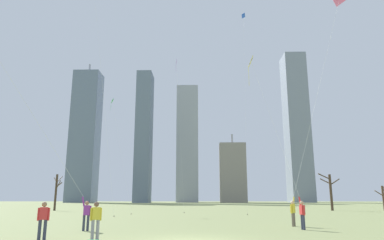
{
  "coord_description": "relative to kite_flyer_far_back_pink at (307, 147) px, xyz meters",
  "views": [
    {
      "loc": [
        0.44,
        -15.62,
        1.77
      ],
      "look_at": [
        0.0,
        6.0,
        6.61
      ],
      "focal_mm": 32.78,
      "sensor_mm": 36.0,
      "label": 1
    }
  ],
  "objects": [
    {
      "name": "kite_flyer_far_back_pink",
      "position": [
        0.0,
        0.0,
        0.0
      ],
      "size": [
        7.46,
        5.22,
        19.87
      ],
      "color": "#726656",
      "rests_on": "ground"
    },
    {
      "name": "kite_flyer_foreground_right_yellow",
      "position": [
        -2.0,
        -2.76,
        -2.41
      ],
      "size": [
        2.2,
        5.93,
        12.98
      ],
      "color": "#33384C",
      "rests_on": "ground"
    },
    {
      "name": "kite_flyer_midfield_right_white",
      "position": [
        -16.03,
        -6.02,
        -0.75
      ],
      "size": [
        9.09,
        5.82,
        16.24
      ],
      "color": "#33384C",
      "rests_on": "ground"
    },
    {
      "name": "bystander_strolling_midfield",
      "position": [
        -14.55,
        -8.92,
        -4.44
      ],
      "size": [
        0.49,
        0.3,
        1.62
      ],
      "color": "#33384C",
      "rests_on": "ground"
    },
    {
      "name": "bystander_watching_nearby",
      "position": [
        -12.22,
        -8.91,
        -4.44
      ],
      "size": [
        0.46,
        0.33,
        1.62
      ],
      "color": "gray",
      "rests_on": "ground"
    },
    {
      "name": "distant_kite_drifting_right_green",
      "position": [
        -19.32,
        21.78,
        7.93
      ],
      "size": [
        4.67,
        6.83,
        15.61
      ],
      "color": "green",
      "rests_on": "ground"
    },
    {
      "name": "distant_kite_high_overhead_purple",
      "position": [
        -10.96,
        25.92,
        14.76
      ],
      "size": [
        1.7,
        6.85,
        23.18
      ],
      "color": "purple",
      "rests_on": "ground"
    },
    {
      "name": "distant_kite_drifting_left_blue",
      "position": [
        -1.62,
        18.55,
        17.4
      ],
      "size": [
        1.18,
        4.09,
        26.65
      ],
      "color": "blue",
      "rests_on": "ground"
    },
    {
      "name": "bare_tree_left_of_center",
      "position": [
        12.0,
        29.14,
        -2.38
      ],
      "size": [
        3.12,
        1.79,
        5.51
      ],
      "color": "#423326",
      "rests_on": "ground"
    },
    {
      "name": "bare_tree_right_of_center",
      "position": [
        19.64,
        28.82,
        -3.28
      ],
      "size": [
        2.57,
        1.68,
        3.93
      ],
      "color": "#4C3828",
      "rests_on": "ground"
    },
    {
      "name": "bare_tree_rightmost",
      "position": [
        -29.0,
        28.02,
        -2.44
      ],
      "size": [
        2.31,
        2.83,
        5.3
      ],
      "color": "#423326",
      "rests_on": "ground"
    },
    {
      "name": "skyline_tall_tower",
      "position": [
        37.61,
        135.0,
        29.1
      ],
      "size": [
        9.81,
        11.76,
        68.89
      ],
      "color": "gray",
      "rests_on": "ground"
    },
    {
      "name": "skyline_wide_slab",
      "position": [
        -13.04,
        137.56,
        21.53
      ],
      "size": [
        9.91,
        11.52,
        53.74
      ],
      "color": "#9EA3AD",
      "rests_on": "ground"
    },
    {
      "name": "skyline_short_annex",
      "position": [
        -30.96,
        120.39,
        22.14
      ],
      "size": [
        6.2,
        10.43,
        54.97
      ],
      "color": "slate",
      "rests_on": "ground"
    },
    {
      "name": "skyline_mid_tower_left",
      "position": [
        7.18,
        131.11,
        7.59
      ],
      "size": [
        11.5,
        6.47,
        30.0
      ],
      "color": "gray",
      "rests_on": "ground"
    },
    {
      "name": "skyline_squat_block",
      "position": [
        -58.93,
        129.29,
        24.1
      ],
      "size": [
        11.58,
        10.36,
        63.4
      ],
      "color": "slate",
      "rests_on": "ground"
    }
  ]
}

